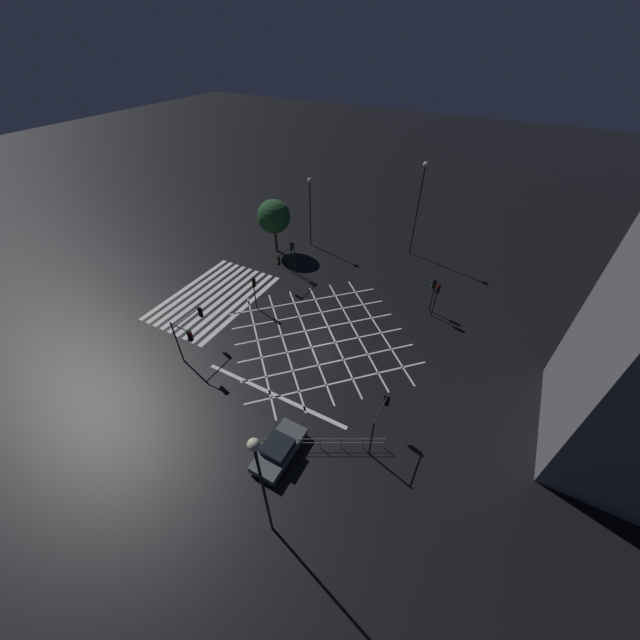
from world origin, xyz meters
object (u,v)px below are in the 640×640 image
Objects in this scene: traffic_light_sw_main at (285,258)px; waiting_car at (279,449)px; street_lamp_east at (260,473)px; traffic_light_nw_cross at (433,288)px; traffic_light_median_south at (254,287)px; traffic_light_se_main at (191,324)px; traffic_light_sw_cross at (292,251)px; traffic_light_ne_main at (381,414)px; traffic_light_se_cross at (184,338)px; street_lamp_west at (310,199)px; street_tree_near at (274,217)px; street_lamp_far at (421,192)px; traffic_light_nw_main at (437,293)px.

traffic_light_sw_main is 19.79m from waiting_car.
street_lamp_east is 7.08m from waiting_car.
traffic_light_sw_main is 24.25m from street_lamp_east.
traffic_light_median_south is (7.55, -14.33, 0.01)m from traffic_light_nw_cross.
traffic_light_se_main is 13.61m from traffic_light_sw_cross.
traffic_light_se_cross is (1.02, -15.27, 0.42)m from traffic_light_ne_main.
traffic_light_sw_main is 0.95× the size of traffic_light_sw_cross.
street_lamp_east is at bearing 25.91° from street_lamp_west.
street_tree_near is at bearing 114.29° from traffic_light_median_south.
street_lamp_far is (-32.44, -2.67, 0.99)m from street_lamp_east.
traffic_light_ne_main is 14.18m from traffic_light_nw_main.
street_lamp_east is (22.79, -2.21, 3.68)m from traffic_light_nw_cross.
traffic_light_se_cross is 11.00m from waiting_car.
traffic_light_median_south is (5.38, 0.15, -0.16)m from traffic_light_sw_main.
traffic_light_se_main is 12.42m from waiting_car.
traffic_light_median_south is at bearing 1.56° from traffic_light_sw_main.
street_tree_near is at bearing -99.55° from traffic_light_nw_main.
traffic_light_se_cross is 19.02m from street_tree_near.
traffic_light_sw_cross reaches higher than traffic_light_nw_main.
traffic_light_ne_main is at bearing 39.12° from street_lamp_west.
street_lamp_east is at bearing -122.60° from traffic_light_se_main.
street_lamp_far is 15.97m from street_tree_near.
street_lamp_east is at bearing -151.74° from waiting_car.
waiting_car is (-3.81, -2.05, -5.60)m from street_lamp_east.
traffic_light_se_main is at bearing -49.74° from traffic_light_nw_main.
street_lamp_east is at bearing 33.36° from street_tree_near.
traffic_light_nw_main is (0.69, 0.48, 0.05)m from traffic_light_nw_cross.
street_tree_near reaches higher than traffic_light_sw_main.
traffic_light_se_cross is 1.01× the size of waiting_car.
street_lamp_west is at bearing -19.89° from traffic_light_nw_cross.
traffic_light_se_cross is at bearing 47.53° from traffic_light_nw_cross.
traffic_light_sw_main is at bearing -149.24° from street_lamp_east.
street_lamp_far is at bearing 12.87° from traffic_light_ne_main.
street_lamp_far is (-3.83, 11.23, 1.48)m from street_lamp_west.
traffic_light_se_main is 17.24m from street_tree_near.
traffic_light_sw_main is 19.81m from traffic_light_ne_main.
traffic_light_sw_cross is at bearing -173.89° from traffic_light_sw_main.
traffic_light_sw_main is at bearing 43.01° from street_tree_near.
street_lamp_east is 1.09× the size of street_lamp_west.
street_lamp_west is at bearing 97.57° from traffic_light_median_south.
waiting_car is at bearing 129.52° from traffic_light_ne_main.
street_lamp_east is (8.53, 13.33, 3.47)m from traffic_light_se_main.
traffic_light_ne_main is at bearing -92.14° from traffic_light_se_main.
street_lamp_far is at bearing 46.62° from traffic_light_sw_cross.
street_lamp_west is (-13.38, -1.78, 3.17)m from traffic_light_median_south.
traffic_light_median_south is 19.82m from street_lamp_east.
traffic_light_sw_main reaches higher than traffic_light_nw_main.
street_tree_near is (-18.47, -4.36, 1.32)m from traffic_light_se_cross.
traffic_light_nw_cross is 0.86× the size of traffic_light_se_cross.
traffic_light_ne_main is at bearing -25.93° from traffic_light_median_south.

